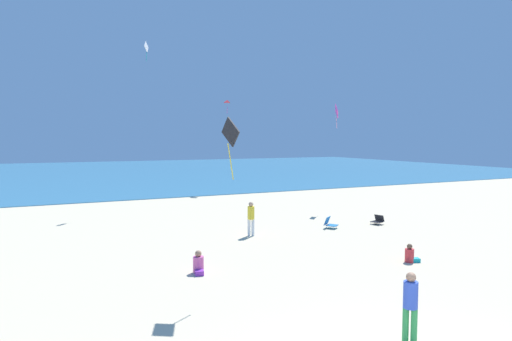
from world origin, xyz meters
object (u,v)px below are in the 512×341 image
beach_chair_far_right (378,220)px  person_3 (198,265)px  person_1 (251,216)px  kite_white (146,47)px  person_2 (410,302)px  person_7 (410,255)px  beach_chair_mid_beach (330,223)px  kite_magenta (337,112)px  kite_red (227,101)px  kite_black (230,134)px

beach_chair_far_right → person_3: size_ratio=0.93×
person_1 → kite_white: size_ratio=1.26×
person_2 → person_7: size_ratio=2.34×
beach_chair_mid_beach → kite_white: (-7.28, 11.05, 10.58)m
kite_white → beach_chair_mid_beach: bearing=-56.6°
person_2 → person_7: (4.90, 4.95, -0.70)m
person_7 → person_2: bearing=-115.1°
beach_chair_mid_beach → kite_magenta: (4.11, 5.31, 6.26)m
person_1 → kite_magenta: 11.54m
kite_red → kite_magenta: 12.72m
person_2 → beach_chair_mid_beach: bearing=-156.4°
person_7 → kite_black: (-7.38, -0.04, 4.60)m
person_2 → kite_red: (6.75, 29.05, 7.09)m
kite_red → kite_magenta: size_ratio=0.75×
person_2 → kite_magenta: bearing=-160.2°
beach_chair_far_right → person_2: bearing=34.2°
kite_magenta → beach_chair_far_right: bearing=-101.3°
kite_white → kite_black: bearing=-93.0°
beach_chair_far_right → kite_black: bearing=11.6°
kite_red → kite_black: (-9.23, -24.14, -3.19)m
beach_chair_far_right → kite_black: kite_black is taller
beach_chair_far_right → person_3: 12.33m
person_3 → person_7: 8.04m
person_7 → kite_white: bearing=129.7°
person_7 → kite_magenta: kite_magenta is taller
beach_chair_mid_beach → person_2: bearing=-62.9°
person_2 → kite_black: kite_black is taller
person_1 → person_2: 11.63m
person_3 → person_7: person_3 is taller
person_7 → beach_chair_mid_beach: bearing=102.3°
person_1 → person_2: bearing=-155.3°
person_2 → person_7: person_2 is taller
kite_magenta → person_2: bearing=-120.4°
kite_black → kite_magenta: kite_magenta is taller
kite_black → kite_magenta: size_ratio=1.17×
kite_white → person_1: bearing=-75.9°
person_2 → person_3: bearing=-107.9°
kite_black → kite_red: bearing=69.1°
kite_magenta → kite_red: bearing=104.2°
beach_chair_far_right → person_2: person_2 is taller
beach_chair_far_right → person_7: size_ratio=1.05×
kite_magenta → person_1: bearing=-148.8°
person_1 → kite_red: bearing=13.0°
kite_white → kite_magenta: 13.47m
person_2 → kite_red: 30.66m
person_1 → kite_white: kite_white is taller
person_3 → kite_magenta: bearing=138.9°
kite_red → kite_white: 10.91m
kite_red → kite_magenta: bearing=-75.8°
beach_chair_far_right → kite_white: kite_white is taller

